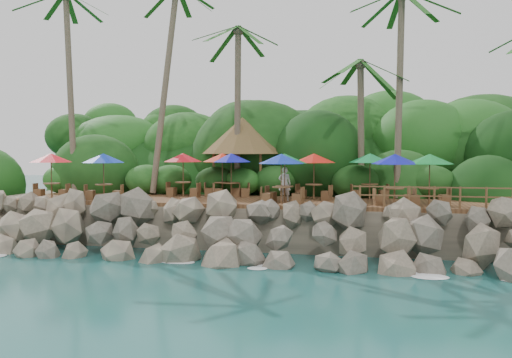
# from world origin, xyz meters

# --- Properties ---
(ground) EXTENTS (140.00, 140.00, 0.00)m
(ground) POSITION_xyz_m (0.00, 0.00, 0.00)
(ground) COLOR #19514F
(ground) RESTS_ON ground
(land_base) EXTENTS (32.00, 25.20, 2.10)m
(land_base) POSITION_xyz_m (0.00, 16.00, 1.05)
(land_base) COLOR gray
(land_base) RESTS_ON ground
(jungle_hill) EXTENTS (44.80, 28.00, 15.40)m
(jungle_hill) POSITION_xyz_m (0.00, 23.50, 0.00)
(jungle_hill) COLOR #143811
(jungle_hill) RESTS_ON ground
(seawall) EXTENTS (29.00, 4.00, 2.30)m
(seawall) POSITION_xyz_m (0.00, 2.00, 1.15)
(seawall) COLOR gray
(seawall) RESTS_ON ground
(terrace) EXTENTS (26.00, 5.00, 0.20)m
(terrace) POSITION_xyz_m (0.00, 6.00, 2.20)
(terrace) COLOR brown
(terrace) RESTS_ON land_base
(jungle_foliage) EXTENTS (44.00, 16.00, 12.00)m
(jungle_foliage) POSITION_xyz_m (0.00, 15.00, 0.00)
(jungle_foliage) COLOR #143811
(jungle_foliage) RESTS_ON ground
(foam_line) EXTENTS (25.20, 0.80, 0.06)m
(foam_line) POSITION_xyz_m (0.00, 0.30, 0.03)
(foam_line) COLOR white
(foam_line) RESTS_ON ground
(palms) EXTENTS (32.72, 6.88, 13.89)m
(palms) POSITION_xyz_m (1.21, 8.74, 12.68)
(palms) COLOR brown
(palms) RESTS_ON ground
(palapa) EXTENTS (5.00, 5.00, 4.60)m
(palapa) POSITION_xyz_m (-1.70, 10.06, 5.79)
(palapa) COLOR brown
(palapa) RESTS_ON ground
(dining_clusters) EXTENTS (22.03, 5.46, 2.45)m
(dining_clusters) POSITION_xyz_m (0.05, 5.82, 4.33)
(dining_clusters) COLOR brown
(dining_clusters) RESTS_ON terrace
(railing) EXTENTS (8.30, 0.10, 1.00)m
(railing) POSITION_xyz_m (9.28, 3.65, 2.91)
(railing) COLOR brown
(railing) RESTS_ON terrace
(waiter) EXTENTS (0.66, 0.44, 1.76)m
(waiter) POSITION_xyz_m (1.59, 5.61, 3.18)
(waiter) COLOR white
(waiter) RESTS_ON terrace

